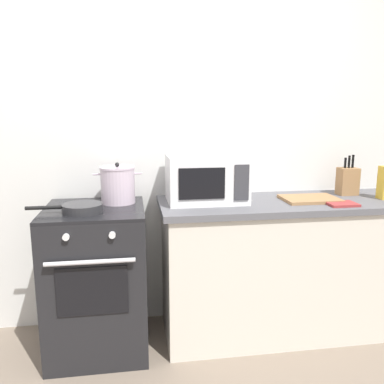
# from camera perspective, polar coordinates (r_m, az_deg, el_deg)

# --- Properties ---
(back_wall) EXTENTS (4.40, 0.10, 2.50)m
(back_wall) POSITION_cam_1_polar(r_m,az_deg,el_deg) (2.79, -0.19, 6.55)
(back_wall) COLOR silver
(back_wall) RESTS_ON ground_plane
(lower_cabinet_right) EXTENTS (1.64, 0.56, 0.88)m
(lower_cabinet_right) POSITION_cam_1_polar(r_m,az_deg,el_deg) (2.80, 13.37, -10.81)
(lower_cabinet_right) COLOR beige
(lower_cabinet_right) RESTS_ON ground_plane
(countertop_right) EXTENTS (1.70, 0.60, 0.04)m
(countertop_right) POSITION_cam_1_polar(r_m,az_deg,el_deg) (2.67, 13.81, -1.61)
(countertop_right) COLOR #59595E
(countertop_right) RESTS_ON lower_cabinet_right
(stove) EXTENTS (0.60, 0.64, 0.92)m
(stove) POSITION_cam_1_polar(r_m,az_deg,el_deg) (2.60, -13.55, -12.15)
(stove) COLOR black
(stove) RESTS_ON ground_plane
(stock_pot) EXTENTS (0.30, 0.22, 0.26)m
(stock_pot) POSITION_cam_1_polar(r_m,az_deg,el_deg) (2.54, -10.70, 1.03)
(stock_pot) COLOR silver
(stock_pot) RESTS_ON stove
(frying_pan) EXTENTS (0.43, 0.23, 0.05)m
(frying_pan) POSITION_cam_1_polar(r_m,az_deg,el_deg) (2.36, -15.75, -2.26)
(frying_pan) COLOR #28282B
(frying_pan) RESTS_ON stove
(microwave) EXTENTS (0.50, 0.37, 0.30)m
(microwave) POSITION_cam_1_polar(r_m,az_deg,el_deg) (2.54, 2.07, 1.96)
(microwave) COLOR white
(microwave) RESTS_ON countertop_right
(cutting_board) EXTENTS (0.36, 0.26, 0.02)m
(cutting_board) POSITION_cam_1_polar(r_m,az_deg,el_deg) (2.70, 16.73, -0.96)
(cutting_board) COLOR #997047
(cutting_board) RESTS_ON countertop_right
(knife_block) EXTENTS (0.13, 0.10, 0.28)m
(knife_block) POSITION_cam_1_polar(r_m,az_deg,el_deg) (2.96, 21.63, 1.52)
(knife_block) COLOR #997047
(knife_block) RESTS_ON countertop_right
(oven_mitt) EXTENTS (0.18, 0.14, 0.02)m
(oven_mitt) POSITION_cam_1_polar(r_m,az_deg,el_deg) (2.62, 20.88, -1.62)
(oven_mitt) COLOR #993333
(oven_mitt) RESTS_ON countertop_right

